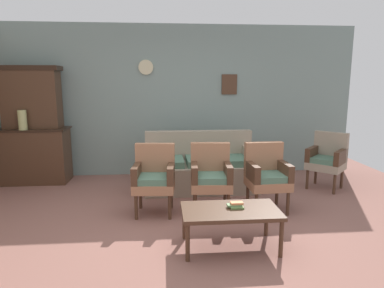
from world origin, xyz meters
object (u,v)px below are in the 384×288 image
object	(u,v)px
side_cabinet	(35,155)
armchair_near_couch_end	(154,176)
vase_on_cabinet	(22,120)
floral_couch	(200,168)
book_stack_on_table	(236,205)
armchair_row_middle	(267,174)
wingback_chair_by_fireplace	(327,158)
armchair_by_doorway	(211,175)
coffee_table	(230,213)

from	to	relation	value
side_cabinet	armchair_near_couch_end	size ratio (longest dim) A/B	1.28
vase_on_cabinet	floral_couch	world-z (taller)	vase_on_cabinet
vase_on_cabinet	book_stack_on_table	world-z (taller)	vase_on_cabinet
floral_couch	book_stack_on_table	distance (m)	2.00
armchair_near_couch_end	armchair_row_middle	bearing A→B (deg)	-1.27
wingback_chair_by_fireplace	side_cabinet	bearing A→B (deg)	171.07
side_cabinet	vase_on_cabinet	distance (m)	0.65
armchair_by_doorway	wingback_chair_by_fireplace	world-z (taller)	same
side_cabinet	armchair_by_doorway	distance (m)	3.21
vase_on_cabinet	floral_couch	xyz separation A→B (m)	(2.85, -0.42, -0.76)
armchair_by_doorway	armchair_row_middle	distance (m)	0.75
armchair_row_middle	vase_on_cabinet	bearing A→B (deg)	158.57
armchair_near_couch_end	armchair_row_middle	size ratio (longest dim) A/B	1.00
armchair_row_middle	armchair_near_couch_end	bearing A→B (deg)	178.73
armchair_near_couch_end	side_cabinet	bearing A→B (deg)	142.83
armchair_by_doorway	wingback_chair_by_fireplace	xyz separation A→B (m)	(2.00, 0.82, 0.00)
side_cabinet	armchair_near_couch_end	xyz separation A→B (m)	(2.06, -1.56, 0.03)
book_stack_on_table	floral_couch	bearing A→B (deg)	94.29
armchair_row_middle	wingback_chair_by_fireplace	bearing A→B (deg)	34.04
vase_on_cabinet	coffee_table	world-z (taller)	vase_on_cabinet
floral_couch	wingback_chair_by_fireplace	distance (m)	2.04
floral_couch	wingback_chair_by_fireplace	size ratio (longest dim) A/B	1.97
armchair_row_middle	coffee_table	size ratio (longest dim) A/B	0.90
armchair_near_couch_end	armchair_by_doorway	bearing A→B (deg)	-0.86
side_cabinet	floral_couch	world-z (taller)	side_cabinet
floral_couch	armchair_near_couch_end	xyz separation A→B (m)	(-0.71, -0.97, 0.17)
vase_on_cabinet	coffee_table	distance (m)	3.88
armchair_by_doorway	floral_couch	bearing A→B (deg)	91.60
armchair_by_doorway	book_stack_on_table	size ratio (longest dim) A/B	5.37
vase_on_cabinet	wingback_chair_by_fireplace	size ratio (longest dim) A/B	0.36
side_cabinet	coffee_table	distance (m)	3.87
vase_on_cabinet	armchair_by_doorway	bearing A→B (deg)	-25.96
armchair_row_middle	armchair_by_doorway	bearing A→B (deg)	178.33
armchair_near_couch_end	armchair_row_middle	distance (m)	1.49
floral_couch	armchair_by_doorway	distance (m)	1.00
vase_on_cabinet	armchair_by_doorway	size ratio (longest dim) A/B	0.36
wingback_chair_by_fireplace	book_stack_on_table	distance (m)	2.62
floral_couch	armchair_near_couch_end	distance (m)	1.22
vase_on_cabinet	wingback_chair_by_fireplace	distance (m)	4.95
floral_couch	armchair_row_middle	xyz separation A→B (m)	(0.78, -1.01, 0.17)
side_cabinet	armchair_row_middle	xyz separation A→B (m)	(3.55, -1.60, 0.03)
vase_on_cabinet	floral_couch	distance (m)	2.98
armchair_by_doorway	book_stack_on_table	world-z (taller)	armchair_by_doorway
side_cabinet	coffee_table	world-z (taller)	side_cabinet
floral_couch	wingback_chair_by_fireplace	bearing A→B (deg)	-4.63
side_cabinet	armchair_by_doorway	size ratio (longest dim) A/B	1.28
armchair_by_doorway	armchair_row_middle	bearing A→B (deg)	-1.67
floral_couch	book_stack_on_table	bearing A→B (deg)	-85.71
wingback_chair_by_fireplace	coffee_table	bearing A→B (deg)	-136.24
side_cabinet	armchair_by_doorway	world-z (taller)	side_cabinet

